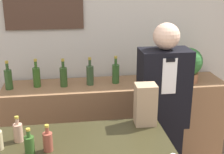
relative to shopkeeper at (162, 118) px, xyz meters
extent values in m
cube|color=beige|center=(-0.50, 0.91, 0.55)|extent=(5.20, 0.06, 2.70)
cube|color=#483023|center=(-0.97, 0.87, 0.88)|extent=(0.77, 0.02, 0.51)
cube|color=#8E6642|center=(-0.30, 0.62, -0.35)|extent=(2.22, 0.47, 0.91)
cube|color=#2F2C17|center=(-0.85, -0.59, 0.11)|extent=(1.44, 0.70, 0.04)
cube|color=black|center=(0.00, 0.00, 0.27)|extent=(0.40, 0.24, 0.65)
cube|color=white|center=(0.00, -0.12, 0.41)|extent=(0.11, 0.01, 0.28)
cube|color=black|center=(0.00, -0.13, 0.54)|extent=(0.07, 0.01, 0.03)
sphere|color=#DBB293|center=(0.00, 0.00, 0.70)|extent=(0.21, 0.21, 0.21)
cylinder|color=#B27047|center=(0.44, 0.58, 0.15)|extent=(0.21, 0.21, 0.09)
sphere|color=#2D6B2D|center=(0.44, 0.58, 0.31)|extent=(0.28, 0.28, 0.28)
cube|color=tan|center=(-0.23, -0.32, 0.28)|extent=(0.15, 0.13, 0.30)
cylinder|color=tan|center=(-1.10, -0.45, 0.19)|extent=(0.06, 0.06, 0.12)
cylinder|color=tan|center=(-1.10, -0.45, 0.27)|extent=(0.02, 0.02, 0.04)
cylinder|color=#B29933|center=(-1.10, -0.45, 0.30)|extent=(0.03, 0.03, 0.01)
cylinder|color=#315621|center=(-1.01, -0.62, 0.19)|extent=(0.06, 0.06, 0.12)
cylinder|color=#315621|center=(-1.01, -0.62, 0.27)|extent=(0.02, 0.02, 0.04)
cylinder|color=#B29933|center=(-1.01, -0.62, 0.30)|extent=(0.03, 0.03, 0.01)
cylinder|color=brown|center=(-0.91, -0.59, 0.19)|extent=(0.06, 0.06, 0.12)
cylinder|color=brown|center=(-0.91, -0.59, 0.27)|extent=(0.02, 0.02, 0.04)
cylinder|color=#B29933|center=(-0.91, -0.59, 0.30)|extent=(0.03, 0.03, 0.01)
cylinder|color=#2E5023|center=(-1.33, 0.60, 0.20)|extent=(0.07, 0.07, 0.19)
cylinder|color=#2E5023|center=(-1.33, 0.60, 0.33)|extent=(0.03, 0.03, 0.07)
cylinder|color=#B29933|center=(-1.33, 0.60, 0.38)|extent=(0.03, 0.03, 0.02)
cylinder|color=#31591E|center=(-1.07, 0.63, 0.20)|extent=(0.07, 0.07, 0.19)
cylinder|color=#31591E|center=(-1.07, 0.63, 0.33)|extent=(0.03, 0.03, 0.07)
cylinder|color=#B29933|center=(-1.07, 0.63, 0.38)|extent=(0.03, 0.03, 0.02)
cylinder|color=#2E4E21|center=(-0.81, 0.60, 0.20)|extent=(0.07, 0.07, 0.19)
cylinder|color=#2E4E21|center=(-0.81, 0.60, 0.33)|extent=(0.03, 0.03, 0.07)
cylinder|color=#B29933|center=(-0.81, 0.60, 0.38)|extent=(0.03, 0.03, 0.02)
cylinder|color=#314B2B|center=(-0.56, 0.62, 0.20)|extent=(0.07, 0.07, 0.19)
cylinder|color=#314B2B|center=(-0.56, 0.62, 0.33)|extent=(0.03, 0.03, 0.07)
cylinder|color=#B29933|center=(-0.56, 0.62, 0.38)|extent=(0.03, 0.03, 0.02)
cylinder|color=#2F5725|center=(-0.30, 0.63, 0.20)|extent=(0.07, 0.07, 0.19)
cylinder|color=#2F5725|center=(-0.30, 0.63, 0.33)|extent=(0.03, 0.03, 0.07)
cylinder|color=#B29933|center=(-0.30, 0.63, 0.38)|extent=(0.03, 0.03, 0.02)
cylinder|color=#2F4F22|center=(-0.04, 0.62, 0.20)|extent=(0.07, 0.07, 0.19)
cylinder|color=#2F4F22|center=(-0.04, 0.62, 0.33)|extent=(0.03, 0.03, 0.07)
cylinder|color=#B29933|center=(-0.04, 0.62, 0.38)|extent=(0.03, 0.03, 0.02)
cylinder|color=#285621|center=(0.22, 0.62, 0.20)|extent=(0.07, 0.07, 0.19)
cylinder|color=#285621|center=(0.22, 0.62, 0.33)|extent=(0.03, 0.03, 0.07)
cylinder|color=#B29933|center=(0.22, 0.62, 0.38)|extent=(0.03, 0.03, 0.02)
camera|label=1|loc=(-0.76, -2.30, 1.16)|focal=50.00mm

